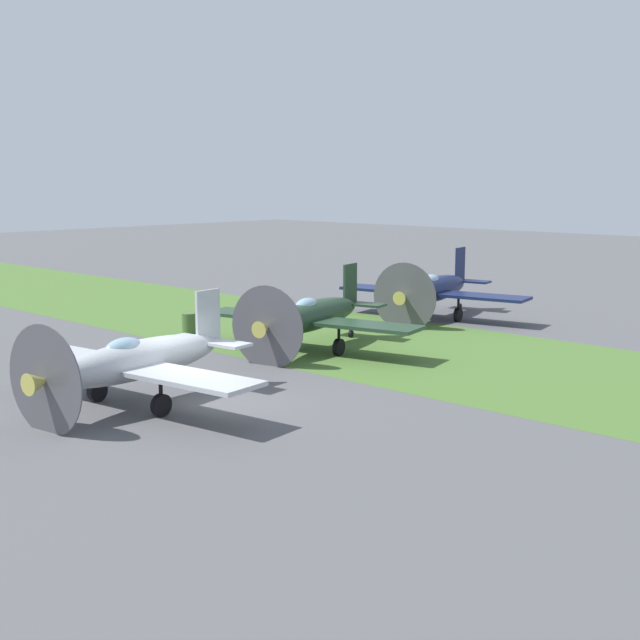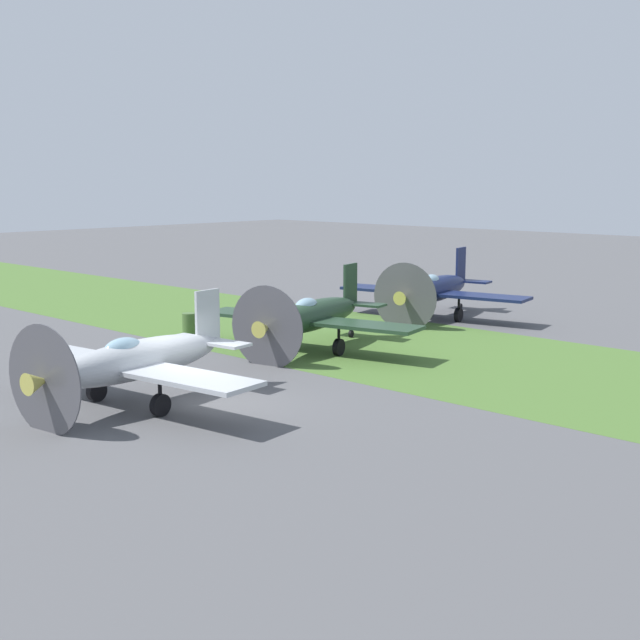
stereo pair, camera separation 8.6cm
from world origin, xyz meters
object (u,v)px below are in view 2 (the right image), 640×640
(airplane_wingman, at_px, (312,316))
(fuel_drum, at_px, (189,324))
(runway_marker_cone, at_px, (212,340))
(airplane_lead, at_px, (135,361))
(airplane_trail, at_px, (434,289))

(airplane_wingman, distance_m, fuel_drum, 6.22)
(fuel_drum, relative_size, runway_marker_cone, 2.05)
(airplane_lead, distance_m, airplane_trail, 18.75)
(airplane_trail, bearing_deg, airplane_lead, 87.62)
(fuel_drum, xyz_separation_m, runway_marker_cone, (-2.58, 0.94, -0.23))
(airplane_lead, xyz_separation_m, runway_marker_cone, (5.30, -7.17, -1.11))
(airplane_trail, bearing_deg, fuel_drum, 53.13)
(airplane_trail, distance_m, fuel_drum, 11.61)
(airplane_lead, height_order, airplane_trail, airplane_trail)
(fuel_drum, height_order, runway_marker_cone, fuel_drum)
(airplane_lead, bearing_deg, airplane_wingman, -85.86)
(airplane_wingman, bearing_deg, fuel_drum, -2.25)
(airplane_lead, height_order, fuel_drum, airplane_lead)
(airplane_wingman, relative_size, fuel_drum, 9.99)
(runway_marker_cone, bearing_deg, airplane_trail, -102.17)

